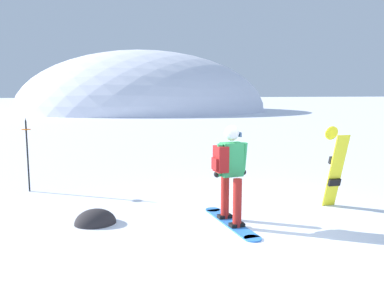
{
  "coord_description": "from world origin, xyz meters",
  "views": [
    {
      "loc": [
        -2.55,
        -5.55,
        2.28
      ],
      "look_at": [
        -0.08,
        3.49,
        1.0
      ],
      "focal_mm": 35.94,
      "sensor_mm": 36.0,
      "label": 1
    }
  ],
  "objects_px": {
    "snowboarder_main": "(230,172)",
    "rock_dark": "(96,223)",
    "spare_snowboard": "(335,167)",
    "piste_marker_near": "(27,150)"
  },
  "relations": [
    {
      "from": "snowboarder_main",
      "to": "rock_dark",
      "type": "relative_size",
      "value": 2.55
    },
    {
      "from": "spare_snowboard",
      "to": "rock_dark",
      "type": "relative_size",
      "value": 2.25
    },
    {
      "from": "piste_marker_near",
      "to": "rock_dark",
      "type": "relative_size",
      "value": 2.36
    },
    {
      "from": "spare_snowboard",
      "to": "piste_marker_near",
      "type": "xyz_separation_m",
      "value": [
        -5.98,
        2.93,
        0.16
      ]
    },
    {
      "from": "snowboarder_main",
      "to": "rock_dark",
      "type": "height_order",
      "value": "snowboarder_main"
    },
    {
      "from": "piste_marker_near",
      "to": "spare_snowboard",
      "type": "bearing_deg",
      "value": -26.14
    },
    {
      "from": "spare_snowboard",
      "to": "piste_marker_near",
      "type": "bearing_deg",
      "value": 153.86
    },
    {
      "from": "rock_dark",
      "to": "spare_snowboard",
      "type": "bearing_deg",
      "value": -3.69
    },
    {
      "from": "snowboarder_main",
      "to": "spare_snowboard",
      "type": "relative_size",
      "value": 1.14
    },
    {
      "from": "rock_dark",
      "to": "snowboarder_main",
      "type": "bearing_deg",
      "value": -15.61
    }
  ]
}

